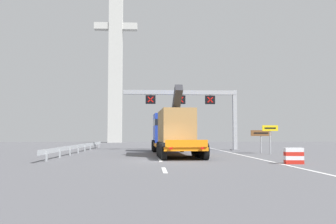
# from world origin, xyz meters

# --- Properties ---
(ground) EXTENTS (112.00, 112.00, 0.00)m
(ground) POSITION_xyz_m (0.00, 0.00, 0.00)
(ground) COLOR #5B5B60
(lane_markings) EXTENTS (0.20, 52.57, 0.01)m
(lane_markings) POSITION_xyz_m (-0.45, 18.98, 0.01)
(lane_markings) COLOR silver
(lane_markings) RESTS_ON ground
(edge_line_right) EXTENTS (0.20, 63.00, 0.01)m
(edge_line_right) POSITION_xyz_m (6.20, 12.00, 0.01)
(edge_line_right) COLOR silver
(edge_line_right) RESTS_ON ground
(overhead_lane_gantry) EXTENTS (12.13, 0.90, 6.59)m
(overhead_lane_gantry) POSITION_xyz_m (3.57, 14.10, 5.12)
(overhead_lane_gantry) COLOR #9EA0A5
(overhead_lane_gantry) RESTS_ON ground
(heavy_haul_truck_orange) EXTENTS (3.61, 14.16, 5.30)m
(heavy_haul_truck_orange) POSITION_xyz_m (0.76, 7.53, 1.99)
(heavy_haul_truck_orange) COLOR orange
(heavy_haul_truck_orange) RESTS_ON ground
(exit_sign_yellow) EXTENTS (1.33, 0.15, 2.41)m
(exit_sign_yellow) POSITION_xyz_m (8.90, 6.50, 1.80)
(exit_sign_yellow) COLOR #9EA0A5
(exit_sign_yellow) RESTS_ON ground
(tourist_info_sign_brown) EXTENTS (1.82, 0.15, 2.03)m
(tourist_info_sign_brown) POSITION_xyz_m (8.76, 8.50, 1.58)
(tourist_info_sign_brown) COLOR #9EA0A5
(tourist_info_sign_brown) RESTS_ON ground
(crash_barrier_striped) EXTENTS (1.04, 0.60, 0.90)m
(crash_barrier_striped) POSITION_xyz_m (6.94, -2.89, 0.45)
(crash_barrier_striped) COLOR red
(crash_barrier_striped) RESTS_ON ground
(guardrail_left) EXTENTS (0.13, 25.14, 0.76)m
(guardrail_left) POSITION_xyz_m (-7.46, 10.57, 0.56)
(guardrail_left) COLOR #999EA3
(guardrail_left) RESTS_ON ground
(bridge_pylon_distant) EXTENTS (9.00, 2.00, 39.28)m
(bridge_pylon_distant) POSITION_xyz_m (-8.37, 50.56, 20.04)
(bridge_pylon_distant) COLOR #B7B7B2
(bridge_pylon_distant) RESTS_ON ground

